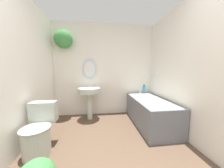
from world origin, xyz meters
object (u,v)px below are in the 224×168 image
at_px(toilet, 39,132).
at_px(pedestal_sink, 89,94).
at_px(shampoo_bottle, 144,88).
at_px(bathtub, 150,111).

height_order(toilet, pedestal_sink, pedestal_sink).
relative_size(pedestal_sink, shampoo_bottle, 4.90).
relative_size(toilet, shampoo_bottle, 3.94).
xyz_separation_m(toilet, pedestal_sink, (0.65, 1.06, 0.31)).
xyz_separation_m(bathtub, shampoo_bottle, (0.08, 0.54, 0.43)).
bearing_deg(bathtub, toilet, -162.98).
xyz_separation_m(pedestal_sink, bathtub, (1.34, -0.45, -0.32)).
distance_m(toilet, shampoo_bottle, 2.41).
xyz_separation_m(pedestal_sink, shampoo_bottle, (1.42, 0.09, 0.11)).
bearing_deg(shampoo_bottle, pedestal_sink, -176.37).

